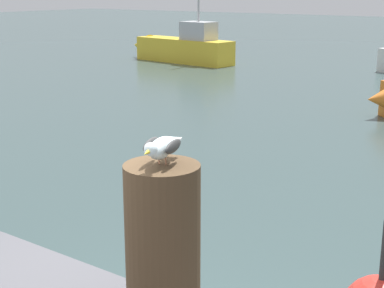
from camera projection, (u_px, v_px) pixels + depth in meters
mooring_post at (163, 251)px, 2.94m from camera, size 0.38×0.38×0.90m
seagull at (161, 147)px, 2.79m from camera, size 0.20×0.39×0.14m
boat_yellow at (179, 47)px, 23.74m from camera, size 5.26×1.60×4.97m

